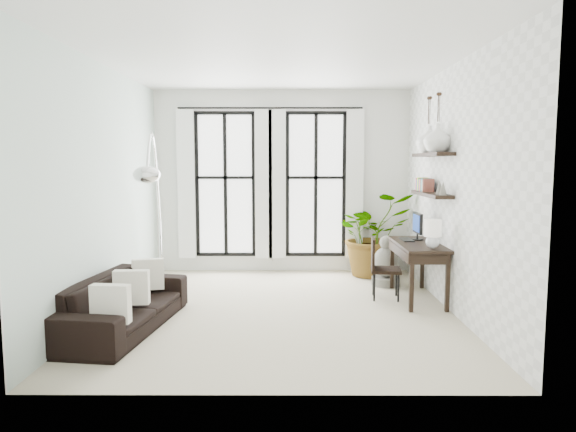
{
  "coord_description": "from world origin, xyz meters",
  "views": [
    {
      "loc": [
        0.14,
        -6.62,
        1.95
      ],
      "look_at": [
        0.12,
        0.3,
        1.22
      ],
      "focal_mm": 32.0,
      "sensor_mm": 36.0,
      "label": 1
    }
  ],
  "objects_px": {
    "desk": "(418,248)",
    "arc_lamp": "(153,171)",
    "desk_chair": "(380,264)",
    "sofa": "(124,303)",
    "plant": "(373,234)",
    "buddha": "(386,264)"
  },
  "relations": [
    {
      "from": "desk",
      "to": "desk_chair",
      "type": "distance_m",
      "value": 0.58
    },
    {
      "from": "plant",
      "to": "desk",
      "type": "bearing_deg",
      "value": -76.76
    },
    {
      "from": "sofa",
      "to": "buddha",
      "type": "bearing_deg",
      "value": -50.53
    },
    {
      "from": "plant",
      "to": "sofa",
      "type": "bearing_deg",
      "value": -139.3
    },
    {
      "from": "arc_lamp",
      "to": "desk_chair",
      "type": "bearing_deg",
      "value": 5.08
    },
    {
      "from": "arc_lamp",
      "to": "buddha",
      "type": "xyz_separation_m",
      "value": [
        3.37,
        1.07,
        -1.49
      ]
    },
    {
      "from": "plant",
      "to": "arc_lamp",
      "type": "distance_m",
      "value": 3.88
    },
    {
      "from": "arc_lamp",
      "to": "buddha",
      "type": "bearing_deg",
      "value": 17.58
    },
    {
      "from": "plant",
      "to": "arc_lamp",
      "type": "bearing_deg",
      "value": -151.17
    },
    {
      "from": "desk",
      "to": "sofa",
      "type": "bearing_deg",
      "value": -161.29
    },
    {
      "from": "sofa",
      "to": "plant",
      "type": "bearing_deg",
      "value": -41.79
    },
    {
      "from": "desk",
      "to": "buddha",
      "type": "xyz_separation_m",
      "value": [
        -0.28,
        0.9,
        -0.42
      ]
    },
    {
      "from": "desk",
      "to": "plant",
      "type": "bearing_deg",
      "value": 103.24
    },
    {
      "from": "buddha",
      "to": "sofa",
      "type": "bearing_deg",
      "value": -148.03
    },
    {
      "from": "arc_lamp",
      "to": "sofa",
      "type": "bearing_deg",
      "value": -95.28
    },
    {
      "from": "desk_chair",
      "to": "arc_lamp",
      "type": "height_order",
      "value": "arc_lamp"
    },
    {
      "from": "sofa",
      "to": "desk_chair",
      "type": "xyz_separation_m",
      "value": [
        3.23,
        1.38,
        0.19
      ]
    },
    {
      "from": "plant",
      "to": "desk_chair",
      "type": "distance_m",
      "value": 1.54
    },
    {
      "from": "sofa",
      "to": "desk_chair",
      "type": "height_order",
      "value": "desk_chair"
    },
    {
      "from": "sofa",
      "to": "plant",
      "type": "relative_size",
      "value": 1.48
    },
    {
      "from": "desk_chair",
      "to": "buddha",
      "type": "height_order",
      "value": "desk_chair"
    },
    {
      "from": "desk",
      "to": "arc_lamp",
      "type": "distance_m",
      "value": 3.8
    }
  ]
}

